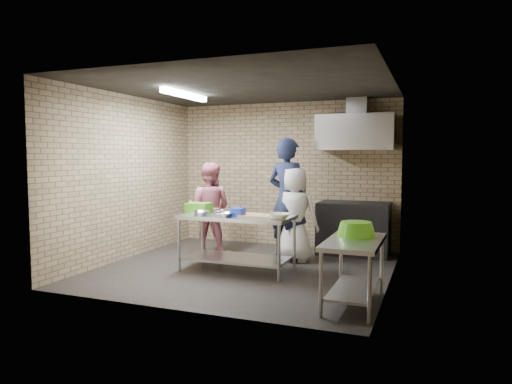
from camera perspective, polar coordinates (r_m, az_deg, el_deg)
floor at (r=7.03m, az=-1.37°, el=-9.48°), size 4.20×4.20×0.00m
ceiling at (r=6.90m, az=-1.41°, el=12.84°), size 4.20×4.20×0.00m
back_wall at (r=8.71m, az=3.69°, el=2.18°), size 4.20×0.06×2.70m
front_wall at (r=5.05m, az=-10.16°, el=0.49°), size 4.20×0.06×2.70m
left_wall at (r=7.89m, az=-15.62°, el=1.79°), size 0.06×4.00×2.70m
right_wall at (r=6.33m, az=16.43°, el=1.17°), size 0.06×4.00×2.70m
prep_table at (r=6.86m, az=-2.36°, el=-6.31°), size 1.65×0.82×0.82m
side_counter at (r=5.43m, az=12.00°, el=-9.69°), size 0.60×1.20×0.75m
stove at (r=8.15m, az=12.01°, el=-4.42°), size 1.20×0.70×0.90m
range_hood at (r=8.11m, az=12.26°, el=7.22°), size 1.30×0.60×0.60m
hood_duct at (r=8.30m, az=12.48°, el=10.28°), size 0.35×0.30×0.30m
wall_shelf at (r=8.25m, az=14.52°, el=5.88°), size 0.80×0.20×0.04m
fluorescent_fixture at (r=7.33m, az=-8.80°, el=11.82°), size 0.10×1.25×0.08m
green_crate at (r=7.20m, az=-7.10°, el=-1.92°), size 0.37×0.27×0.15m
blue_tub at (r=6.68m, az=-2.32°, el=-2.51°), size 0.18×0.18×0.12m
cutting_board at (r=6.64m, az=0.33°, el=-2.94°), size 0.50×0.38×0.03m
mixing_bowl_a at (r=6.83m, az=-6.89°, el=-2.62°), size 0.26×0.26×0.06m
mixing_bowl_b at (r=6.96m, az=-4.47°, el=-2.47°), size 0.20×0.20×0.06m
mixing_bowl_c at (r=6.63m, az=-3.92°, el=-2.83°), size 0.24×0.24×0.06m
ceramic_bowl at (r=6.40m, az=2.85°, el=-3.00°), size 0.32×0.32×0.08m
green_basin at (r=5.58m, az=12.29°, el=-4.49°), size 0.46×0.46×0.17m
bottle_red at (r=8.29m, az=12.80°, el=6.67°), size 0.07×0.07×0.18m
bottle_green at (r=8.24m, az=15.57°, el=6.53°), size 0.06×0.06×0.15m
man_navy at (r=7.50m, az=3.95°, el=-0.89°), size 0.83×0.67×1.99m
woman_pink at (r=7.97m, az=-5.82°, el=-2.05°), size 0.85×0.71×1.59m
woman_white at (r=7.44m, az=4.88°, el=-2.73°), size 0.76×0.51×1.53m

